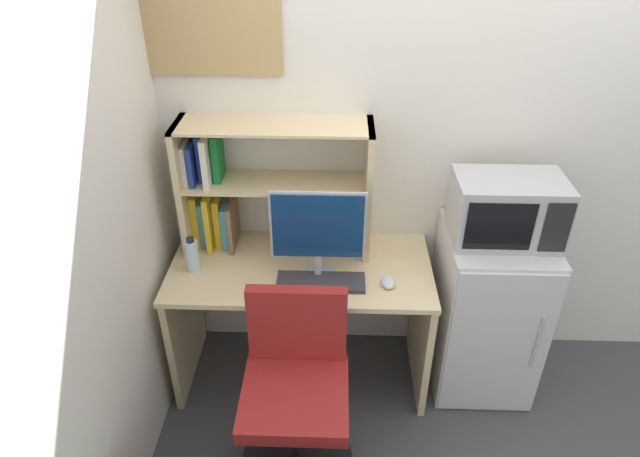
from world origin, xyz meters
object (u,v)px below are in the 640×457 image
keyboard (321,282)px  microwave (507,209)px  water_bottle (192,255)px  wall_corkboard (211,15)px  desk_chair (296,399)px  monitor (318,231)px  mini_fridge (486,311)px  computer_mouse (388,282)px  hutch_bookshelf (245,186)px

keyboard → microwave: bearing=11.2°
water_bottle → microwave: microwave is taller
wall_corkboard → desk_chair: bearing=-64.4°
monitor → microwave: bearing=7.2°
water_bottle → mini_fridge: size_ratio=0.20×
mini_fridge → wall_corkboard: bearing=168.6°
wall_corkboard → microwave: bearing=-11.2°
microwave → desk_chair: microwave is taller
water_bottle → mini_fridge: (1.53, 0.08, -0.38)m
water_bottle → desk_chair: 0.86m
keyboard → computer_mouse: computer_mouse is taller
hutch_bookshelf → water_bottle: size_ratio=5.01×
hutch_bookshelf → keyboard: hutch_bookshelf is taller
monitor → computer_mouse: bearing=-9.7°
desk_chair → wall_corkboard: size_ratio=1.46×
mini_fridge → microwave: 0.63m
keyboard → water_bottle: size_ratio=2.25×
hutch_bookshelf → microwave: (1.28, -0.16, -0.02)m
computer_mouse → wall_corkboard: 1.48m
microwave → wall_corkboard: bearing=168.8°
hutch_bookshelf → wall_corkboard: bearing=134.5°
computer_mouse → water_bottle: (-0.97, 0.09, 0.07)m
desk_chair → keyboard: bearing=76.3°
hutch_bookshelf → keyboard: bearing=-40.2°
keyboard → mini_fridge: mini_fridge is taller
hutch_bookshelf → computer_mouse: hutch_bookshelf is taller
keyboard → wall_corkboard: wall_corkboard is taller
mini_fridge → wall_corkboard: size_ratio=1.49×
computer_mouse → microwave: bearing=17.2°
hutch_bookshelf → monitor: (0.38, -0.27, -0.09)m
hutch_bookshelf → keyboard: 0.62m
computer_mouse → desk_chair: desk_chair is taller
hutch_bookshelf → desk_chair: bearing=-68.1°
hutch_bookshelf → microwave: hutch_bookshelf is taller
mini_fridge → wall_corkboard: 2.03m
monitor → water_bottle: monitor is taller
hutch_bookshelf → monitor: bearing=-35.8°
microwave → desk_chair: 1.34m
microwave → hutch_bookshelf: bearing=172.8°
keyboard → wall_corkboard: (-0.51, 0.45, 1.15)m
hutch_bookshelf → monitor: size_ratio=2.03×
computer_mouse → microwave: 0.66m
keyboard → desk_chair: (-0.10, -0.41, -0.37)m
hutch_bookshelf → microwave: size_ratio=1.87×
hutch_bookshelf → wall_corkboard: size_ratio=1.51×
mini_fridge → desk_chair: mini_fridge is taller
mini_fridge → computer_mouse: bearing=-163.1°
computer_mouse → mini_fridge: bearing=16.9°
monitor → desk_chair: size_ratio=0.51×
water_bottle → mini_fridge: bearing=3.0°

